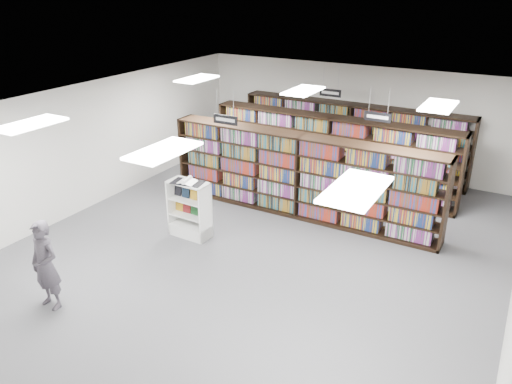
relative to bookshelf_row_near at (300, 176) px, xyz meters
The scene contains 20 objects.
floor 2.26m from the bookshelf_row_near, 90.00° to the right, with size 12.00×12.00×0.00m, color #535458.
ceiling 2.94m from the bookshelf_row_near, 90.00° to the right, with size 10.00×12.00×0.10m, color silver.
wall_back 4.04m from the bookshelf_row_near, 90.00° to the left, with size 10.00×0.10×3.20m, color silver.
wall_front 8.02m from the bookshelf_row_near, 90.00° to the right, with size 10.00×0.10×3.20m, color silver.
wall_left 5.41m from the bookshelf_row_near, 158.20° to the right, with size 0.10×12.00×3.20m, color silver.
bookshelf_row_near is the anchor object (origin of this frame).
bookshelf_row_mid 2.00m from the bookshelf_row_near, 90.00° to the left, with size 7.00×0.60×2.10m.
bookshelf_row_far 3.70m from the bookshelf_row_near, 90.00° to the left, with size 7.00×0.60×2.10m.
aisle_sign_left 2.33m from the bookshelf_row_near, 146.29° to the right, with size 0.65×0.02×0.80m.
aisle_sign_right 2.33m from the bookshelf_row_near, 33.67° to the left, with size 0.65×0.02×0.80m.
aisle_sign_center 3.38m from the bookshelf_row_near, 99.46° to the left, with size 0.65×0.02×0.80m.
troffer_front_left 6.20m from the bookshelf_row_near, 120.96° to the right, with size 0.60×1.20×0.04m, color white.
troffer_front_center 5.43m from the bookshelf_row_near, 90.00° to the right, with size 0.60×1.20×0.04m, color white.
troffer_front_right 6.20m from the bookshelf_row_near, 59.04° to the right, with size 0.60×1.20×0.04m, color white.
troffer_back_left 3.67m from the bookshelf_row_near, behind, with size 0.60×1.20×0.04m, color white.
troffer_back_center 2.11m from the bookshelf_row_near, ahead, with size 0.60×1.20×0.04m, color white.
troffer_back_right 3.67m from the bookshelf_row_near, ahead, with size 0.60×1.20×0.04m, color white.
endcap_display 2.87m from the bookshelf_row_near, 127.85° to the right, with size 0.97×0.51×1.34m.
open_book 2.87m from the bookshelf_row_near, 127.00° to the right, with size 0.76×0.51×0.13m.
shopper 6.16m from the bookshelf_row_near, 111.93° to the right, with size 0.62×0.41×1.70m, color #4B4650.
Camera 1 is at (4.71, -8.48, 5.52)m, focal length 35.00 mm.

